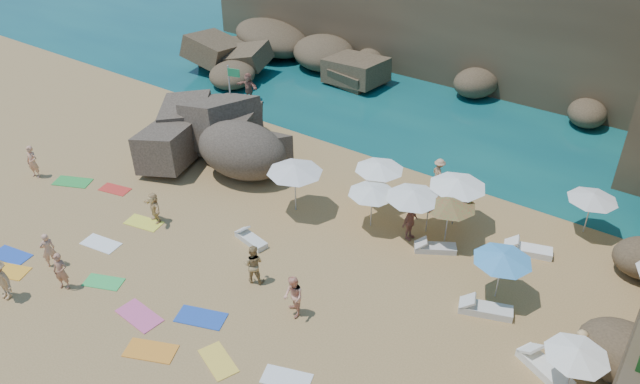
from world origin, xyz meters
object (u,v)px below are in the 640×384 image
Objects in this scene: flag_pole at (232,91)px; person_stand_2 at (439,173)px; parasol_2 at (414,194)px; rock_outcrop at (234,161)px; lounger_0 at (435,248)px; person_stand_3 at (410,223)px; person_stand_5 at (248,87)px; person_stand_4 at (578,348)px; person_stand_1 at (253,264)px; parasol_1 at (458,183)px; person_stand_0 at (33,162)px; person_stand_6 at (48,250)px; parasol_0 at (295,169)px.

person_stand_2 is (12.15, 1.39, -1.83)m from flag_pole.
rock_outcrop is at bearing 177.37° from parasol_2.
parasol_2 is (12.87, -2.95, -0.48)m from flag_pole.
rock_outcrop is 4.20× the size of lounger_0.
lounger_0 is (12.27, -0.94, 0.14)m from rock_outcrop.
person_stand_3 is (0.09, -0.28, -1.30)m from parasol_2.
flag_pole is at bearing 136.23° from lounger_0.
flag_pole is 2.28× the size of person_stand_5.
person_stand_1 is at bearing -140.69° from person_stand_4.
person_stand_4 is at bearing -37.12° from parasol_1.
person_stand_2 is (17.34, 10.82, -0.10)m from person_stand_0.
person_stand_5 is 17.73m from person_stand_6.
rock_outcrop is 10.83m from person_stand_2.
person_stand_2 is (3.00, 10.70, -0.10)m from person_stand_1.
person_stand_4 is (11.88, 2.91, -0.10)m from person_stand_1.
person_stand_1 is at bearing -44.02° from rock_outcrop.
person_stand_0 is at bearing -136.05° from rock_outcrop.
person_stand_5 reaches higher than lounger_0.
rock_outcrop is 4.13m from flag_pole.
rock_outcrop is 4.84× the size of person_stand_2.
person_stand_2 is at bearing 6.50° from flag_pole.
person_stand_6 is at bearing -92.69° from rock_outcrop.
rock_outcrop is 4.86× the size of person_stand_4.
rock_outcrop reaches higher than lounger_0.
person_stand_2 is at bearing 20.82° from rock_outcrop.
parasol_1 is 1.05× the size of parasol_2.
flag_pole is 10.91m from person_stand_0.
parasol_2 is 8.96m from person_stand_4.
parasol_1 is (6.58, 3.13, -0.03)m from parasol_0.
person_stand_5 is (2.92, 13.42, 0.02)m from person_stand_0.
person_stand_2 is at bearing -9.42° from person_stand_5.
person_stand_3 reaches higher than person_stand_6.
parasol_1 is 1.66× the size of person_stand_4.
person_stand_6 is (-11.41, -10.10, -0.03)m from person_stand_3.
person_stand_5 is at bearing 25.99° from person_stand_2.
person_stand_4 is 0.86× the size of person_stand_5.
person_stand_3 is at bearing -24.57° from person_stand_5.
lounger_0 is 1.16× the size of person_stand_4.
person_stand_6 is at bearing -135.91° from parasol_1.
person_stand_5 is (-11.42, 13.29, 0.03)m from person_stand_1.
person_stand_0 is (-18.06, -6.49, -1.25)m from parasol_2.
lounger_0 is 7.37m from person_stand_4.
parasol_0 is at bearing -29.67° from flag_pole.
parasol_0 is at bearing 7.46° from person_stand_0.
lounger_0 is at bearing 146.25° from person_stand_6.
person_stand_6 reaches higher than lounger_0.
person_stand_0 reaches higher than lounger_0.
person_stand_3 is 0.92× the size of person_stand_5.
flag_pole is 2.64× the size of person_stand_2.
parasol_2 is at bearing 5.18° from person_stand_0.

